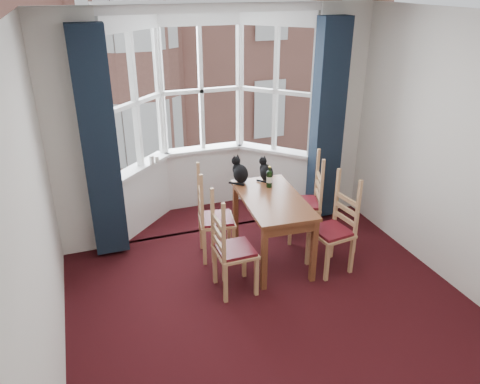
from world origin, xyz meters
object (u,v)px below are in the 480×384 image
chair_right_far (310,204)px  candle_short (157,160)px  chair_right_near (338,231)px  cat_right (266,171)px  chair_left_near (227,253)px  candle_tall (152,160)px  cat_left (240,172)px  wine_bottle (269,178)px  dining_table (272,207)px  chair_left_far (209,221)px

chair_right_far → candle_short: 2.05m
chair_right_near → cat_right: cat_right is taller
chair_left_near → candle_tall: 1.85m
chair_left_near → chair_right_near: size_ratio=1.00×
cat_left → candle_short: size_ratio=3.89×
chair_right_near → wine_bottle: (-0.54, 0.72, 0.43)m
chair_right_far → candle_tall: (-1.78, 1.01, 0.46)m
chair_right_far → cat_left: (-0.84, 0.28, 0.44)m
dining_table → chair_left_near: chair_left_near is taller
chair_left_near → chair_left_far: (0.02, 0.73, 0.00)m
dining_table → wine_bottle: 0.38m
wine_bottle → cat_left: bearing=136.7°
wine_bottle → chair_left_far: bearing=-179.1°
cat_left → wine_bottle: bearing=-43.3°
chair_right_near → cat_right: 1.14m
chair_left_far → cat_right: 0.94m
chair_left_near → chair_left_far: size_ratio=1.00×
chair_left_far → dining_table: bearing=-22.3°
candle_tall → wine_bottle: bearing=-39.2°
wine_bottle → candle_tall: size_ratio=2.27×
chair_left_far → cat_left: cat_left is taller
cat_right → chair_left_far: bearing=-164.3°
chair_left_far → candle_tall: (-0.46, 1.01, 0.46)m
chair_right_near → chair_right_far: (0.02, 0.70, 0.00)m
dining_table → wine_bottle: size_ratio=4.87×
chair_right_far → cat_left: 0.99m
cat_left → candle_short: cat_left is taller
chair_left_far → chair_right_near: same height
wine_bottle → chair_left_near: bearing=-136.3°
chair_right_near → cat_left: bearing=130.0°
candle_short → dining_table: bearing=-50.9°
dining_table → chair_right_far: chair_right_far is taller
chair_left_far → cat_left: size_ratio=2.71×
dining_table → candle_tall: candle_tall is taller
chair_right_far → candle_short: candle_short is taller
chair_left_near → wine_bottle: (0.77, 0.74, 0.43)m
chair_left_far → chair_right_near: size_ratio=1.00×
cat_right → chair_left_near: bearing=-130.7°
chair_left_far → chair_right_far: same height
wine_bottle → candle_short: wine_bottle is taller
dining_table → candle_tall: size_ratio=11.07×
chair_right_near → candle_tall: 2.50m
chair_right_far → dining_table: bearing=-157.0°
candle_short → candle_tall: bearing=-156.7°
chair_left_near → cat_left: (0.50, 1.00, 0.44)m
chair_left_far → cat_right: bearing=15.7°
dining_table → chair_right_near: bearing=-34.5°
chair_right_near → chair_left_near: bearing=-179.0°
chair_right_near → chair_right_far: bearing=88.5°
cat_left → wine_bottle: (0.28, -0.26, -0.01)m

